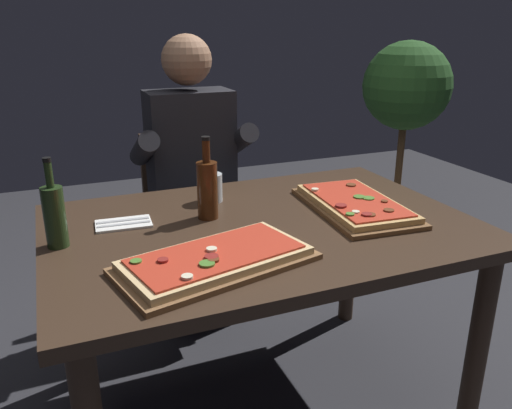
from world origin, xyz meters
name	(u,v)px	position (x,y,z in m)	size (l,w,h in m)	color
ground_plane	(261,403)	(0.00, 0.00, 0.00)	(6.40, 6.40, 0.00)	#2D2D33
dining_table	(262,249)	(0.00, 0.00, 0.64)	(1.40, 0.96, 0.74)	#3D2B1E
pizza_rectangular_front	(216,260)	(-0.24, -0.25, 0.76)	(0.59, 0.39, 0.05)	brown
pizza_rectangular_left	(355,204)	(0.36, -0.01, 0.76)	(0.32, 0.53, 0.05)	brown
wine_bottle_dark	(207,188)	(-0.15, 0.12, 0.85)	(0.07, 0.07, 0.28)	#47230F
oil_bottle_amber	(54,215)	(-0.64, 0.06, 0.84)	(0.06, 0.06, 0.27)	#233819
tumbler_near_camera	(212,189)	(-0.08, 0.28, 0.79)	(0.08, 0.08, 0.11)	silver
napkin_cutlery_set	(124,224)	(-0.43, 0.16, 0.74)	(0.19, 0.12, 0.01)	white
diner_chair	(189,212)	(-0.03, 0.86, 0.49)	(0.44, 0.44, 0.87)	#3D2B1E
seated_diner	(194,169)	(-0.03, 0.74, 0.74)	(0.53, 0.41, 1.33)	#23232D
potted_plant_corner	(404,114)	(1.39, 1.06, 0.85)	(0.52, 0.52, 1.28)	#846042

